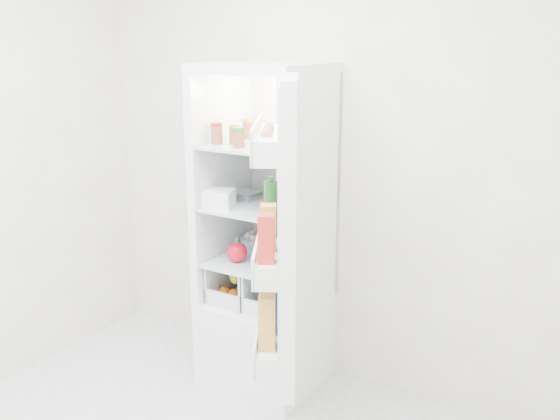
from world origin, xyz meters
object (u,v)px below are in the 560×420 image
Objects in this scene: red_cabbage at (287,242)px; mushroom_bowl at (255,244)px; fridge_door at (283,239)px; refrigerator at (270,269)px.

mushroom_bowl is at bearing 173.95° from red_cabbage.
mushroom_bowl is (-0.23, 0.02, -0.06)m from red_cabbage.
fridge_door reaches higher than mushroom_bowl.
red_cabbage is at bearing -6.05° from mushroom_bowl.
refrigerator is at bearing 7.62° from fridge_door.
mushroom_bowl is at bearing 167.06° from refrigerator.
refrigerator is 0.17m from mushroom_bowl.
refrigerator is at bearing -12.94° from mushroom_bowl.
fridge_door reaches higher than red_cabbage.
red_cabbage is 0.74m from fridge_door.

